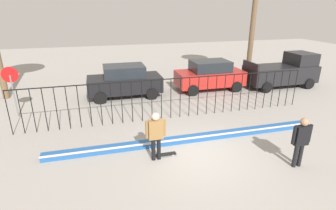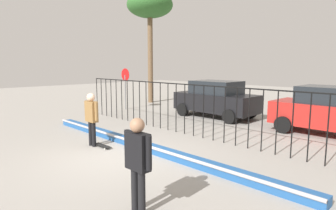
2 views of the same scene
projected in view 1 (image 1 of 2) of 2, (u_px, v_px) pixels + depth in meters
The scene contains 10 objects.
ground_plane at pixel (197, 155), 9.79m from camera, with size 60.00×60.00×0.00m, color #9E9991.
bowl_coping_ledge at pixel (187, 139), 10.72m from camera, with size 11.00×0.40×0.27m.
perimeter_fence at pixel (171, 94), 12.60m from camera, with size 14.04×0.04×1.99m.
skateboarder at pixel (156, 132), 9.14m from camera, with size 0.73×0.27×1.80m.
skateboard at pixel (165, 154), 9.72m from camera, with size 0.80×0.20×0.07m.
camera_operator at pixel (301, 138), 8.73m from camera, with size 0.73×0.27×1.80m.
parked_car_black at pixel (125, 81), 15.76m from camera, with size 4.30×2.12×1.90m.
parked_car_red at pixel (210, 75), 17.08m from camera, with size 4.30×2.12×1.90m.
pickup_truck at pixel (283, 71), 17.74m from camera, with size 4.70×2.12×2.24m.
stop_sign at pixel (12, 85), 12.63m from camera, with size 0.76×0.07×2.50m.
Camera 1 is at (-3.24, -7.95, 5.17)m, focal length 28.37 mm.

